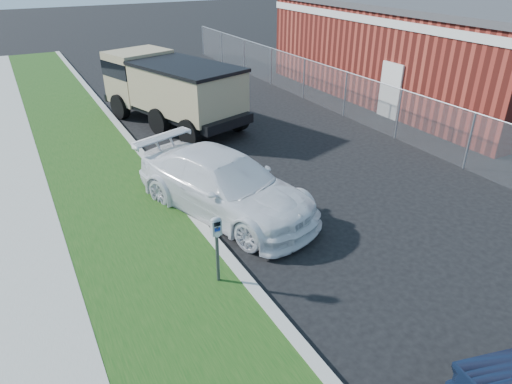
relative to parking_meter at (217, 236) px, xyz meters
name	(u,v)px	position (x,y,z in m)	size (l,w,h in m)	color
ground	(327,233)	(3.10, 0.54, -1.19)	(120.00, 120.00, 0.00)	black
streetside	(70,252)	(-2.47, 2.54, -1.12)	(6.12, 50.00, 0.15)	gray
chainlink_fence	(346,86)	(9.10, 7.54, 0.07)	(0.06, 30.06, 30.00)	slate
brick_building	(436,47)	(15.09, 8.54, 0.93)	(9.20, 14.20, 4.17)	maroon
parking_meter	(217,236)	(0.00, 0.00, 0.00)	(0.21, 0.15, 1.46)	#3F4247
white_wagon	(223,184)	(1.39, 2.75, -0.42)	(2.15, 5.30, 1.54)	white
dump_truck	(169,87)	(2.56, 10.17, 0.23)	(4.21, 6.86, 2.53)	black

